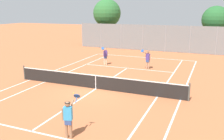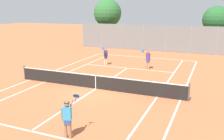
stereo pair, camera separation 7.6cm
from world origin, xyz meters
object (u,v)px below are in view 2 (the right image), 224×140
(loose_tennis_ball_0, at_px, (74,93))
(player_near_side, at_px, (67,117))
(tennis_net, at_px, (96,81))
(player_far_left, at_px, (106,55))
(tree_behind_right, at_px, (216,21))
(tree_behind_left, at_px, (108,14))
(player_far_right, at_px, (148,59))

(loose_tennis_ball_0, bearing_deg, player_near_side, -61.07)
(tennis_net, height_order, player_near_side, player_near_side)
(player_far_left, xyz_separation_m, tree_behind_right, (9.27, 13.27, 2.80))
(loose_tennis_ball_0, relative_size, tree_behind_left, 0.01)
(tree_behind_right, bearing_deg, player_near_side, -100.89)
(player_near_side, relative_size, player_far_left, 1.00)
(loose_tennis_ball_0, height_order, tree_behind_right, tree_behind_right)
(tennis_net, relative_size, tree_behind_left, 1.84)
(player_near_side, distance_m, tree_behind_left, 27.61)
(player_near_side, height_order, tree_behind_left, tree_behind_left)
(player_far_right, bearing_deg, loose_tennis_ball_0, -107.73)
(player_near_side, bearing_deg, tree_behind_left, 109.99)
(player_far_left, xyz_separation_m, tree_behind_left, (-5.17, 12.58, 3.52))
(player_far_right, height_order, tree_behind_left, tree_behind_left)
(player_far_right, xyz_separation_m, loose_tennis_ball_0, (-2.62, -8.18, -0.89))
(player_far_left, distance_m, tree_behind_right, 16.43)
(loose_tennis_ball_0, xyz_separation_m, tree_behind_right, (7.77, 21.56, 3.69))
(player_far_left, xyz_separation_m, player_far_right, (4.12, -0.11, 0.00))
(player_near_side, xyz_separation_m, loose_tennis_ball_0, (-2.68, 4.86, -0.89))
(player_near_side, relative_size, loose_tennis_ball_0, 26.88)
(player_far_right, relative_size, tree_behind_right, 0.32)
(player_far_right, bearing_deg, tennis_net, -104.50)
(player_near_side, bearing_deg, tennis_net, 106.27)
(tennis_net, distance_m, loose_tennis_ball_0, 1.70)
(player_far_right, distance_m, loose_tennis_ball_0, 8.64)
(tree_behind_left, bearing_deg, tree_behind_right, 2.73)
(player_near_side, height_order, player_far_right, same)
(player_far_right, bearing_deg, tree_behind_left, 126.21)
(player_far_left, height_order, tree_behind_right, tree_behind_right)
(player_near_side, height_order, loose_tennis_ball_0, player_near_side)
(player_far_left, relative_size, tree_behind_left, 0.27)
(player_far_right, bearing_deg, player_far_left, 178.47)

